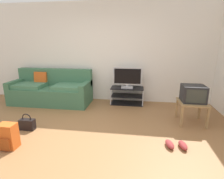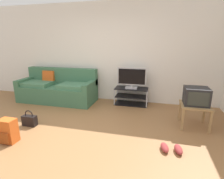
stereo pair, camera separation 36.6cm
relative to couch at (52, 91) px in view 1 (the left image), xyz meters
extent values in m
cube|color=olive|center=(1.34, -1.92, -0.35)|extent=(9.00, 9.80, 0.02)
cube|color=silver|center=(1.34, 0.53, 1.01)|extent=(9.00, 0.10, 2.70)
cube|color=#3D6B4C|center=(0.00, -0.05, -0.12)|extent=(2.14, 0.86, 0.45)
cube|color=#3D6B4C|center=(0.00, 0.28, 0.34)|extent=(2.14, 0.20, 0.46)
cube|color=#3D6B4C|center=(-1.00, -0.05, 0.19)|extent=(0.14, 0.86, 0.17)
cube|color=#3D6B4C|center=(1.01, -0.05, 0.19)|extent=(0.14, 0.86, 0.17)
cube|color=#477857|center=(-0.58, -0.11, 0.16)|extent=(0.86, 0.60, 0.10)
cube|color=#477857|center=(0.59, -0.11, 0.16)|extent=(0.86, 0.60, 0.10)
cube|color=#CC561E|center=(-0.37, 0.16, 0.31)|extent=(0.36, 0.17, 0.37)
cube|color=black|center=(2.08, 0.21, 0.10)|extent=(0.88, 0.44, 0.02)
cube|color=black|center=(2.08, 0.21, -0.12)|extent=(0.84, 0.42, 0.02)
cube|color=black|center=(2.08, 0.21, -0.33)|extent=(0.88, 0.44, 0.02)
cylinder|color=#B7B7BC|center=(1.66, 0.01, -0.12)|extent=(0.03, 0.03, 0.45)
cylinder|color=#B7B7BC|center=(2.51, 0.01, -0.12)|extent=(0.03, 0.03, 0.45)
cylinder|color=#B7B7BC|center=(1.66, 0.42, -0.12)|extent=(0.03, 0.03, 0.45)
cylinder|color=#B7B7BC|center=(2.51, 0.42, -0.12)|extent=(0.03, 0.03, 0.45)
cube|color=#B2B2B7|center=(2.08, 0.19, 0.14)|extent=(0.31, 0.22, 0.05)
cube|color=#B2B2B7|center=(2.08, 0.19, 0.18)|extent=(0.05, 0.04, 0.04)
cube|color=#B2B2B7|center=(2.08, 0.19, 0.43)|extent=(0.76, 0.04, 0.46)
cube|color=black|center=(2.08, 0.17, 0.43)|extent=(0.70, 0.01, 0.40)
cube|color=#9E7A4C|center=(3.48, -0.79, 0.11)|extent=(0.54, 0.54, 0.03)
cube|color=#9E7A4C|center=(3.24, -1.03, -0.13)|extent=(0.04, 0.04, 0.43)
cube|color=#9E7A4C|center=(3.72, -1.03, -0.13)|extent=(0.04, 0.04, 0.43)
cube|color=#9E7A4C|center=(3.24, -0.55, -0.13)|extent=(0.04, 0.04, 0.43)
cube|color=#9E7A4C|center=(3.72, -0.55, -0.13)|extent=(0.04, 0.04, 0.43)
cube|color=#232326|center=(3.48, -0.77, 0.29)|extent=(0.45, 0.40, 0.34)
cube|color=#333833|center=(3.48, -0.97, 0.29)|extent=(0.37, 0.01, 0.26)
cube|color=#CC561E|center=(0.35, -2.18, -0.14)|extent=(0.27, 0.19, 0.41)
cube|color=#994116|center=(0.35, -2.29, -0.21)|extent=(0.20, 0.04, 0.18)
cylinder|color=#994116|center=(0.28, -2.07, -0.12)|extent=(0.04, 0.04, 0.33)
cylinder|color=#994116|center=(0.43, -2.07, -0.12)|extent=(0.04, 0.04, 0.33)
cube|color=black|center=(0.27, -1.58, -0.24)|extent=(0.29, 0.13, 0.21)
torus|color=black|center=(0.27, -1.58, -0.10)|extent=(0.18, 0.02, 0.18)
ellipsoid|color=#993333|center=(2.90, -1.79, -0.30)|extent=(0.16, 0.28, 0.09)
ellipsoid|color=#993333|center=(3.11, -1.79, -0.30)|extent=(0.15, 0.27, 0.09)
camera|label=1|loc=(2.35, -4.43, 1.30)|focal=28.39mm
camera|label=2|loc=(2.71, -4.36, 1.30)|focal=28.39mm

